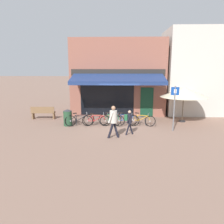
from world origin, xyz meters
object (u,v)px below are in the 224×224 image
Objects in this scene: parking_sign at (174,104)px; cafe_parasol at (184,92)px; bicycle_blue at (125,120)px; bicycle_black at (80,120)px; pedestrian_adult at (113,119)px; bicycle_green at (111,120)px; pedestrian_child at (129,119)px; park_bench at (43,112)px; bicycle_orange at (141,120)px; litter_bin at (68,117)px; bicycle_red at (96,120)px.

cafe_parasol is at bearing 63.19° from parking_sign.
cafe_parasol is (3.78, 1.16, 1.59)m from bicycle_blue.
bicycle_black and bicycle_blue have the same top height.
pedestrian_adult is at bearing -158.18° from parking_sign.
bicycle_black is 1.06× the size of bicycle_green.
pedestrian_child reaches higher than park_bench.
bicycle_blue is at bearing 90.70° from pedestrian_child.
bicycle_green is 1.81m from bicycle_orange.
cafe_parasol reaches higher than bicycle_blue.
bicycle_black is 0.59× the size of cafe_parasol.
bicycle_black is 2.73m from bicycle_blue.
bicycle_green is 0.55× the size of cafe_parasol.
parking_sign reaches higher than bicycle_black.
pedestrian_child is at bearing -46.67° from bicycle_black.
park_bench is (-5.73, 3.42, -0.36)m from pedestrian_child.
litter_bin reaches higher than bicycle_black.
parking_sign is (2.67, -1.04, 1.17)m from bicycle_blue.
bicycle_black is 1.32× the size of pedestrian_child.
cafe_parasol reaches higher than pedestrian_child.
bicycle_green is at bearing 105.69° from pedestrian_adult.
bicycle_red reaches higher than bicycle_orange.
parking_sign is at bearing -0.75° from bicycle_green.
bicycle_black is at bearing -2.75° from litter_bin.
bicycle_red is 0.99× the size of bicycle_blue.
bicycle_green is 1.02× the size of park_bench.
bicycle_red is 2.71m from bicycle_orange.
bicycle_red is at bearing -26.28° from park_bench.
cafe_parasol is at bearing 34.93° from pedestrian_child.
cafe_parasol is at bearing 37.81° from bicycle_orange.
bicycle_red is at bearing 134.37° from pedestrian_child.
parking_sign is at bearing -19.32° from park_bench.
bicycle_black reaches higher than bicycle_orange.
bicycle_green is (1.91, 0.13, -0.00)m from bicycle_black.
pedestrian_child is at bearing -98.05° from bicycle_orange.
bicycle_orange is at bearing 67.03° from pedestrian_adult.
park_bench reaches higher than bicycle_orange.
bicycle_black is at bearing -160.35° from bicycle_green.
bicycle_black is 1.72× the size of litter_bin.
bicycle_green is 0.65× the size of parking_sign.
cafe_parasol is 9.47m from park_bench.
pedestrian_child is at bearing -140.56° from cafe_parasol.
bicycle_black is 5.60m from parking_sign.
park_bench is (-4.94, 3.97, -0.53)m from pedestrian_adult.
cafe_parasol reaches higher than bicycle_black.
pedestrian_adult is (0.19, -2.35, 0.63)m from bicycle_green.
litter_bin is at bearing -40.55° from park_bench.
pedestrian_child is at bearing -79.35° from bicycle_blue.
bicycle_blue is 1.04× the size of bicycle_orange.
bicycle_blue is 0.99m from bicycle_orange.
park_bench is (-2.10, 1.71, -0.04)m from litter_bin.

